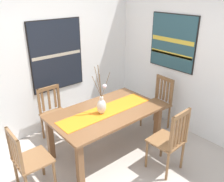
% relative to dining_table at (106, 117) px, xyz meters
% --- Properties ---
extents(ground_plane, '(6.40, 6.40, 0.03)m').
position_rel_dining_table_xyz_m(ground_plane, '(-0.28, -0.58, -0.64)').
color(ground_plane, '#B2A89E').
extents(wall_back, '(6.40, 0.12, 2.70)m').
position_rel_dining_table_xyz_m(wall_back, '(-0.28, 1.28, 0.72)').
color(wall_back, white).
rests_on(wall_back, ground_plane).
extents(wall_side, '(0.12, 6.40, 2.70)m').
position_rel_dining_table_xyz_m(wall_side, '(1.58, -0.58, 0.72)').
color(wall_side, white).
rests_on(wall_side, ground_plane).
extents(dining_table, '(1.66, 0.97, 0.73)m').
position_rel_dining_table_xyz_m(dining_table, '(0.00, 0.00, 0.00)').
color(dining_table, brown).
rests_on(dining_table, ground_plane).
extents(table_runner, '(1.53, 0.36, 0.01)m').
position_rel_dining_table_xyz_m(table_runner, '(0.00, 0.00, 0.11)').
color(table_runner, orange).
rests_on(table_runner, dining_table).
extents(centerpiece_vase, '(0.22, 0.21, 0.76)m').
position_rel_dining_table_xyz_m(centerpiece_vase, '(-0.10, -0.03, 0.26)').
color(centerpiece_vase, silver).
rests_on(centerpiece_vase, dining_table).
extents(chair_0, '(0.44, 0.44, 0.99)m').
position_rel_dining_table_xyz_m(chair_0, '(0.40, -0.91, -0.11)').
color(chair_0, brown).
rests_on(chair_0, ground_plane).
extents(chair_1, '(0.45, 0.45, 0.96)m').
position_rel_dining_table_xyz_m(chair_1, '(1.21, -0.03, -0.12)').
color(chair_1, brown).
rests_on(chair_1, ground_plane).
extents(chair_2, '(0.42, 0.42, 0.93)m').
position_rel_dining_table_xyz_m(chair_2, '(-1.26, -0.02, -0.13)').
color(chair_2, brown).
rests_on(chair_2, ground_plane).
extents(chair_3, '(0.43, 0.43, 0.92)m').
position_rel_dining_table_xyz_m(chair_3, '(-0.43, 0.86, -0.14)').
color(chair_3, brown).
rests_on(chair_3, ground_plane).
extents(painting_on_back_wall, '(0.98, 0.05, 1.22)m').
position_rel_dining_table_xyz_m(painting_on_back_wall, '(-0.10, 1.21, 0.73)').
color(painting_on_back_wall, black).
extents(painting_on_side_wall, '(0.05, 0.93, 0.96)m').
position_rel_dining_table_xyz_m(painting_on_side_wall, '(1.52, 0.01, 0.93)').
color(painting_on_side_wall, black).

